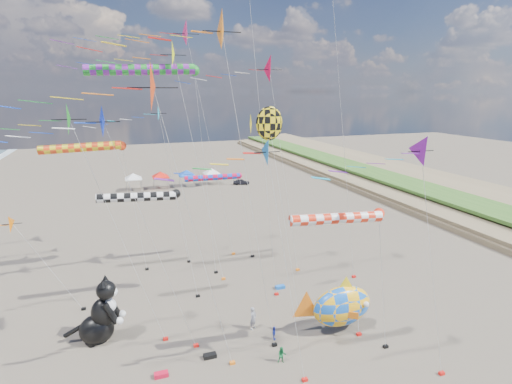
{
  "coord_description": "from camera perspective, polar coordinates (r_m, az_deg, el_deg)",
  "views": [
    {
      "loc": [
        -8.61,
        -16.52,
        18.1
      ],
      "look_at": [
        1.45,
        12.0,
        10.48
      ],
      "focal_mm": 28.0,
      "sensor_mm": 36.0,
      "label": 1
    }
  ],
  "objects": [
    {
      "name": "kite_bag_3",
      "position": [
        29.32,
        -13.39,
        -24.05
      ],
      "size": [
        0.9,
        0.44,
        0.3
      ],
      "primitive_type": "cube",
      "color": "red",
      "rests_on": "ground"
    },
    {
      "name": "windsock_3",
      "position": [
        25.78,
        12.22,
        -3.74
      ],
      "size": [
        7.92,
        0.74,
        10.76
      ],
      "color": "red",
      "rests_on": "ground"
    },
    {
      "name": "child_blue",
      "position": [
        31.7,
        2.59,
        -19.49
      ],
      "size": [
        0.59,
        0.68,
        1.1
      ],
      "primitive_type": "imported",
      "rotation": [
        0.0,
        0.0,
        0.96
      ],
      "color": "#2435AE",
      "rests_on": "ground"
    },
    {
      "name": "fish_inflatable",
      "position": [
        32.46,
        12.08,
        -15.64
      ],
      "size": [
        6.57,
        3.0,
        4.62
      ],
      "color": "blue",
      "rests_on": "ground"
    },
    {
      "name": "delta_kite_1",
      "position": [
        25.58,
        -20.03,
        8.94
      ],
      "size": [
        10.62,
        2.12,
        17.53
      ],
      "color": "#0929E0",
      "rests_on": "ground"
    },
    {
      "name": "delta_kite_4",
      "position": [
        21.17,
        0.28,
        4.26
      ],
      "size": [
        8.16,
        1.74,
        15.73
      ],
      "color": "#0868BC",
      "rests_on": "ground"
    },
    {
      "name": "kite_bag_0",
      "position": [
        30.34,
        -6.6,
        -22.23
      ],
      "size": [
        0.9,
        0.44,
        0.3
      ],
      "primitive_type": "cube",
      "color": "black",
      "rests_on": "ground"
    },
    {
      "name": "parked_car",
      "position": [
        79.99,
        -2.11,
        1.47
      ],
      "size": [
        3.5,
        2.13,
        1.11
      ],
      "primitive_type": "imported",
      "rotation": [
        0.0,
        0.0,
        1.3
      ],
      "color": "#26262D",
      "rests_on": "ground"
    },
    {
      "name": "delta_kite_8",
      "position": [
        24.79,
        -3.92,
        21.19
      ],
      "size": [
        9.68,
        2.44,
        22.63
      ],
      "color": "orange",
      "rests_on": "ground"
    },
    {
      "name": "kite_bag_2",
      "position": [
        38.85,
        3.46,
        -13.4
      ],
      "size": [
        0.9,
        0.44,
        0.3
      ],
      "primitive_type": "cube",
      "color": "blue",
      "rests_on": "ground"
    },
    {
      "name": "tent_row",
      "position": [
        78.62,
        -11.7,
        2.89
      ],
      "size": [
        19.2,
        4.2,
        3.8
      ],
      "color": "white",
      "rests_on": "ground"
    },
    {
      "name": "delta_kite_9",
      "position": [
        23.11,
        21.62,
        4.42
      ],
      "size": [
        9.42,
        1.92,
        15.9
      ],
      "color": "#7A1390",
      "rests_on": "ground"
    },
    {
      "name": "cat_inflatable",
      "position": [
        32.7,
        -21.54,
        -15.31
      ],
      "size": [
        4.11,
        2.65,
        5.12
      ],
      "primitive_type": null,
      "rotation": [
        0.0,
        0.0,
        -0.21
      ],
      "color": "black",
      "rests_on": "ground"
    },
    {
      "name": "delta_kite_10",
      "position": [
        22.84,
        -15.5,
        13.86
      ],
      "size": [
        12.79,
        2.88,
        19.84
      ],
      "color": "red",
      "rests_on": "ground"
    },
    {
      "name": "angelfish_kite",
      "position": [
        31.31,
        1.58,
        9.52
      ],
      "size": [
        3.74,
        3.02,
        17.03
      ],
      "color": "yellow",
      "rests_on": "ground"
    },
    {
      "name": "delta_kite_0",
      "position": [
        37.19,
        1.68,
        16.89
      ],
      "size": [
        11.09,
        2.71,
        21.47
      ],
      "color": "#EA0036",
      "rests_on": "ground"
    },
    {
      "name": "windsock_2",
      "position": [
        33.77,
        -15.93,
        -0.71
      ],
      "size": [
        7.93,
        0.78,
        10.2
      ],
      "color": "black",
      "rests_on": "ground"
    },
    {
      "name": "windsock_4",
      "position": [
        41.65,
        -5.76,
        2.02
      ],
      "size": [
        7.45,
        0.64,
        9.8
      ],
      "color": "red",
      "rests_on": "ground"
    },
    {
      "name": "delta_kite_3",
      "position": [
        41.91,
        -10.54,
        21.29
      ],
      "size": [
        15.48,
        2.85,
        25.16
      ],
      "color": "#DC175F",
      "rests_on": "ground"
    },
    {
      "name": "delta_kite_6",
      "position": [
        27.28,
        -25.77,
        8.8
      ],
      "size": [
        11.72,
        2.26,
        17.63
      ],
      "color": "#1A8A21",
      "rests_on": "ground"
    },
    {
      "name": "delta_kite_7",
      "position": [
        40.67,
        -16.01,
        10.18
      ],
      "size": [
        9.28,
        1.71,
        16.94
      ],
      "color": "#13AFDA",
      "rests_on": "ground"
    },
    {
      "name": "child_green",
      "position": [
        29.55,
        3.71,
        -22.22
      ],
      "size": [
        0.68,
        0.6,
        1.19
      ],
      "primitive_type": "imported",
      "rotation": [
        0.0,
        0.0,
        -0.29
      ],
      "color": "#19783B",
      "rests_on": "ground"
    },
    {
      "name": "windsock_0",
      "position": [
        40.45,
        -23.12,
        5.82
      ],
      "size": [
        8.89,
        0.87,
        13.52
      ],
      "color": "#FF4015",
      "rests_on": "ground"
    },
    {
      "name": "delta_kite_5",
      "position": [
        35.75,
        -11.25,
        18.49
      ],
      "size": [
        11.44,
        2.47,
        22.48
      ],
      "color": "#F0FF0E",
      "rests_on": "ground"
    },
    {
      "name": "windsock_1",
      "position": [
        37.07,
        -15.32,
        16.41
      ],
      "size": [
        10.87,
        0.97,
        20.41
      ],
      "color": "#198C27",
      "rests_on": "ground"
    },
    {
      "name": "person_adult",
      "position": [
        32.65,
        -0.42,
        -17.59
      ],
      "size": [
        0.81,
        0.77,
        1.86
      ],
      "primitive_type": "imported",
      "rotation": [
        0.0,
        0.0,
        0.68
      ],
      "color": "gray",
      "rests_on": "ground"
    }
  ]
}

